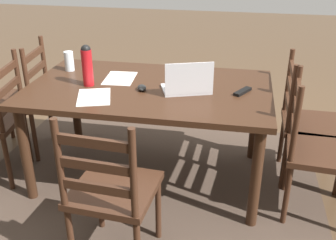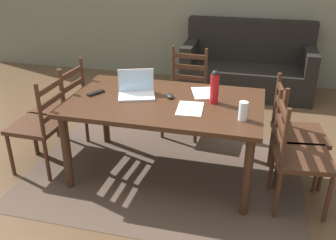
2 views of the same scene
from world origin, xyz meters
The scene contains 14 objects.
ground_plane centered at (0.00, 0.00, 0.00)m, with size 14.00×14.00×0.00m, color brown.
area_rug centered at (0.00, 0.00, 0.00)m, with size 2.54×1.84×0.01m, color #47382D.
dining_table centered at (0.00, 0.00, 0.66)m, with size 1.70×1.02×0.74m.
chair_left_far centered at (-1.14, 0.20, 0.46)m, with size 0.48×0.48×0.95m.
chair_far_head centered at (0.00, 0.88, 0.46)m, with size 0.47×0.47×0.95m.
chair_right_near centered at (1.14, -0.21, 0.46)m, with size 0.49×0.49×0.95m.
chair_left_near centered at (-1.14, -0.20, 0.46)m, with size 0.45×0.45×0.95m.
laptop centered at (-0.28, 0.07, 0.80)m, with size 0.38×0.31×0.23m.
water_bottle centered at (0.42, 0.06, 0.89)m, with size 0.07×0.07×0.29m.
drinking_glass centered at (0.69, -0.23, 0.81)m, with size 0.07×0.07×0.15m, color silver.
computer_mouse centered at (0.03, 0.08, 0.76)m, with size 0.06×0.10×0.03m, color black.
tv_remote centered at (-0.65, 0.00, 0.75)m, with size 0.04×0.17×0.02m, color black.
paper_stack_left centered at (0.31, 0.26, 0.74)m, with size 0.21×0.30×0.00m, color white.
paper_stack_right centered at (0.25, -0.12, 0.74)m, with size 0.21×0.30×0.00m, color white.
Camera 1 is at (-0.62, 2.54, 1.73)m, focal length 42.50 mm.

